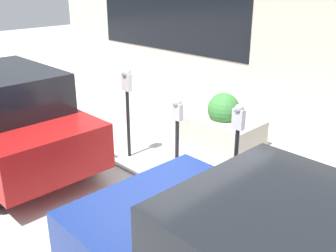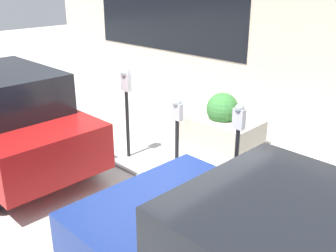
{
  "view_description": "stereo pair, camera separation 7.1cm",
  "coord_description": "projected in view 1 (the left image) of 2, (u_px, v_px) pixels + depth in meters",
  "views": [
    {
      "loc": [
        -3.95,
        3.89,
        3.12
      ],
      "look_at": [
        0.0,
        -0.09,
        0.96
      ],
      "focal_mm": 42.0,
      "sensor_mm": 36.0,
      "label": 1
    },
    {
      "loc": [
        -3.9,
        3.94,
        3.12
      ],
      "look_at": [
        0.0,
        -0.09,
        0.96
      ],
      "focal_mm": 42.0,
      "sensor_mm": 36.0,
      "label": 2
    }
  ],
  "objects": [
    {
      "name": "parking_meter_nearest",
      "position": [
        237.0,
        137.0,
        5.33
      ],
      "size": [
        0.16,
        0.14,
        1.54
      ],
      "color": "black",
      "rests_on": "ground_plane"
    },
    {
      "name": "parking_meter_second",
      "position": [
        177.0,
        123.0,
        6.1
      ],
      "size": [
        0.17,
        0.15,
        1.37
      ],
      "color": "black",
      "rests_on": "ground_plane"
    },
    {
      "name": "planter_box",
      "position": [
        223.0,
        126.0,
        7.67
      ],
      "size": [
        1.46,
        0.97,
        1.03
      ],
      "color": "#B2A899",
      "rests_on": "ground_plane"
    },
    {
      "name": "parked_car_middle",
      "position": [
        3.0,
        117.0,
        6.68
      ],
      "size": [
        4.04,
        1.79,
        1.69
      ],
      "rotation": [
        0.0,
        0.0,
        -0.02
      ],
      "color": "maroon",
      "rests_on": "ground_plane"
    },
    {
      "name": "building_facade",
      "position": [
        310.0,
        25.0,
        8.51
      ],
      "size": [
        19.0,
        0.17,
        4.19
      ],
      "color": "beige",
      "rests_on": "ground_plane"
    },
    {
      "name": "curb_strip",
      "position": [
        160.0,
        184.0,
        6.23
      ],
      "size": [
        19.0,
        0.16,
        0.04
      ],
      "color": "gray",
      "rests_on": "ground_plane"
    },
    {
      "name": "ground_plane",
      "position": [
        164.0,
        184.0,
        6.3
      ],
      "size": [
        40.0,
        40.0,
        0.0
      ],
      "primitive_type": "plane",
      "color": "beige"
    },
    {
      "name": "parking_meter_middle",
      "position": [
        127.0,
        93.0,
        6.83
      ],
      "size": [
        0.2,
        0.17,
        1.64
      ],
      "color": "black",
      "rests_on": "ground_plane"
    }
  ]
}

